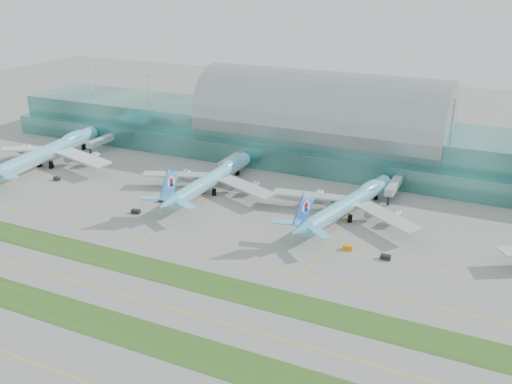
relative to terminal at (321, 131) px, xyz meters
The scene contains 17 objects.
ground 129.58m from the terminal, 90.00° to the right, with size 700.00×700.00×0.00m, color gray.
terminal is the anchor object (origin of this frame).
grass_strip_near 157.43m from the terminal, 90.00° to the right, with size 420.00×12.00×0.08m, color #2D591E.
grass_strip_far 127.58m from the terminal, 90.00° to the right, with size 420.00×12.00×0.08m, color #2D591E.
taxiline_a 177.36m from the terminal, 90.00° to the right, with size 420.00×0.35×0.01m, color yellow.
taxiline_b 143.50m from the terminal, 90.00° to the right, with size 420.00×0.35×0.01m, color yellow.
taxiline_c 111.70m from the terminal, 90.01° to the right, with size 420.00×0.35×0.01m, color yellow.
taxiline_d 89.92m from the terminal, 90.01° to the right, with size 420.00×0.35×0.01m, color yellow.
airliner_a 130.00m from the terminal, 151.29° to the right, with size 73.83×84.27×23.19m.
airliner_b 65.94m from the terminal, 114.05° to the right, with size 63.25×71.69×19.75m.
airliner_c 69.97m from the terminal, 61.59° to the right, with size 60.86×70.18×19.53m.
gse_a 150.49m from the terminal, 149.53° to the right, with size 3.54×2.09×1.46m, color #EAAB0D.
gse_b 124.50m from the terminal, 140.87° to the right, with size 3.23×1.83×1.43m, color black.
gse_c 103.08m from the terminal, 114.33° to the right, with size 3.28×2.00×1.48m, color black.
gse_d 89.19m from the terminal, 116.29° to the right, with size 3.57×1.74×1.44m, color black.
gse_e 97.51m from the terminal, 65.14° to the right, with size 3.31×1.77×1.52m, color orange.
gse_f 104.76m from the terminal, 58.90° to the right, with size 3.28×1.81×1.50m, color black.
Camera 1 is at (85.57, -126.49, 88.52)m, focal length 40.00 mm.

